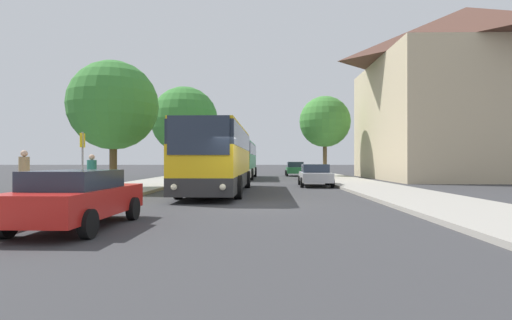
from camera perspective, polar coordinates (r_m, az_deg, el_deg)
The scene contains 15 objects.
ground_plane at distance 14.72m, azimuth -1.19°, elevation -6.43°, with size 300.00×300.00×0.00m, color #38383A.
sidewalk_left at distance 16.52m, azimuth -26.37°, elevation -5.47°, with size 4.00×120.00×0.15m, color #A39E93.
sidewalk_right at distance 16.06m, azimuth 24.76°, elevation -5.62°, with size 4.00×120.00×0.15m, color #A39E93.
building_right_background at distance 40.48m, azimuth 27.84°, elevation 8.45°, with size 16.20×15.92×15.29m.
bus_front at distance 20.45m, azimuth -5.36°, elevation 0.30°, with size 3.01×11.77×3.30m.
bus_middle at distance 36.71m, azimuth -2.29°, elevation 0.07°, with size 2.97×11.54×3.25m.
parked_car_left_curb at distance 10.52m, azimuth -24.16°, elevation -4.90°, with size 2.03×4.32×1.39m.
parked_car_right_near at distance 25.78m, azimuth 8.43°, elevation -2.09°, with size 2.16×4.56×1.40m.
parked_car_right_far at distance 42.97m, azimuth 5.62°, elevation -1.24°, with size 2.11×4.06×1.52m.
bus_stop_sign at distance 18.36m, azimuth -23.54°, elevation 0.49°, with size 0.08×0.45×2.69m.
pedestrian_waiting_near at distance 16.86m, azimuth -30.21°, elevation -1.88°, with size 0.36×0.36×1.86m.
pedestrian_waiting_far at distance 17.05m, azimuth -22.41°, elevation -2.12°, with size 0.36×0.36×1.73m.
tree_left_near at distance 39.73m, azimuth -10.18°, elevation 5.63°, with size 6.49×6.49×8.70m.
tree_left_far at distance 23.38m, azimuth -19.72°, elevation 7.33°, with size 4.86×4.86×6.94m.
tree_right_near at distance 40.60m, azimuth 9.81°, elevation 5.41°, with size 5.08×5.08×7.94m.
Camera 1 is at (0.53, -14.62, 1.61)m, focal length 28.00 mm.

